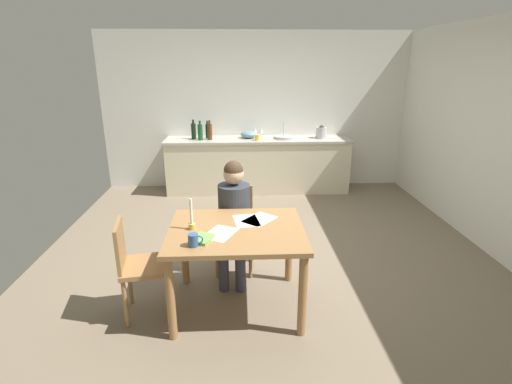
{
  "coord_description": "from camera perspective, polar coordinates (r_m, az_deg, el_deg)",
  "views": [
    {
      "loc": [
        -0.32,
        -4.05,
        2.1
      ],
      "look_at": [
        -0.15,
        -0.38,
        0.85
      ],
      "focal_mm": 26.86,
      "sensor_mm": 36.0,
      "label": 1
    }
  ],
  "objects": [
    {
      "name": "wine_glass_near_sink",
      "position": [
        6.54,
        0.74,
        9.14
      ],
      "size": [
        0.07,
        0.07,
        0.15
      ],
      "color": "silver",
      "rests_on": "kitchen_counter"
    },
    {
      "name": "kitchen_counter",
      "position": [
        6.51,
        0.26,
        4.08
      ],
      "size": [
        3.06,
        0.64,
        0.9
      ],
      "color": "beige",
      "rests_on": "ground"
    },
    {
      "name": "teacup_on_counter",
      "position": [
        6.26,
        0.28,
        8.12
      ],
      "size": [
        0.12,
        0.09,
        0.09
      ],
      "color": "#F2CC4C",
      "rests_on": "kitchen_counter"
    },
    {
      "name": "wine_glass_by_kettle",
      "position": [
        6.54,
        -0.17,
        9.13
      ],
      "size": [
        0.07,
        0.07,
        0.15
      ],
      "color": "silver",
      "rests_on": "kitchen_counter"
    },
    {
      "name": "stovetop_kettle",
      "position": [
        6.53,
        9.69,
        8.77
      ],
      "size": [
        0.18,
        0.18,
        0.22
      ],
      "color": "#B7BABF",
      "rests_on": "kitchen_counter"
    },
    {
      "name": "paper_envelope",
      "position": [
        3.19,
        -5.34,
        -6.15
      ],
      "size": [
        0.32,
        0.36,
        0.0
      ],
      "primitive_type": "cube",
      "rotation": [
        0.0,
        0.0,
        -0.44
      ],
      "color": "white",
      "rests_on": "dining_table"
    },
    {
      "name": "bottle_oil",
      "position": [
        6.45,
        -9.28,
        8.99
      ],
      "size": [
        0.08,
        0.08,
        0.31
      ],
      "color": "black",
      "rests_on": "kitchen_counter"
    },
    {
      "name": "chair_side_empty",
      "position": [
        3.43,
        -17.2,
        -10.18
      ],
      "size": [
        0.46,
        0.46,
        0.87
      ],
      "color": "#9E7042",
      "rests_on": "ground"
    },
    {
      "name": "bottle_sauce",
      "position": [
        6.34,
        -6.9,
        8.93
      ],
      "size": [
        0.08,
        0.08,
        0.31
      ],
      "color": "#593319",
      "rests_on": "kitchen_counter"
    },
    {
      "name": "sink_unit",
      "position": [
        6.45,
        4.33,
        8.18
      ],
      "size": [
        0.36,
        0.36,
        0.24
      ],
      "color": "#B2B7BC",
      "rests_on": "kitchen_counter"
    },
    {
      "name": "person_seated",
      "position": [
        3.82,
        -3.34,
        -3.14
      ],
      "size": [
        0.34,
        0.61,
        1.19
      ],
      "color": "#333842",
      "rests_on": "ground"
    },
    {
      "name": "bottle_vinegar",
      "position": [
        6.33,
        -8.3,
        8.85
      ],
      "size": [
        0.08,
        0.08,
        0.31
      ],
      "color": "#194C23",
      "rests_on": "kitchen_counter"
    },
    {
      "name": "ground_plane",
      "position": [
        4.58,
        1.69,
        -8.8
      ],
      "size": [
        5.2,
        5.2,
        0.04
      ],
      "primitive_type": "cube",
      "color": "#7A6B56"
    },
    {
      "name": "bottle_wine_red",
      "position": [
        6.48,
        -7.25,
        9.03
      ],
      "size": [
        0.06,
        0.06,
        0.29
      ],
      "color": "black",
      "rests_on": "kitchen_counter"
    },
    {
      "name": "book_magazine",
      "position": [
        3.09,
        -8.01,
        -6.89
      ],
      "size": [
        0.21,
        0.23,
        0.02
      ],
      "primitive_type": "cube",
      "rotation": [
        0.0,
        0.0,
        -0.4
      ],
      "color": "#76B350",
      "rests_on": "dining_table"
    },
    {
      "name": "paper_bill",
      "position": [
        3.45,
        0.51,
        -4.09
      ],
      "size": [
        0.35,
        0.36,
        0.0
      ],
      "primitive_type": "cube",
      "rotation": [
        0.0,
        0.0,
        -0.69
      ],
      "color": "white",
      "rests_on": "dining_table"
    },
    {
      "name": "mixing_bowl",
      "position": [
        6.46,
        -1.11,
        8.58
      ],
      "size": [
        0.27,
        0.27,
        0.12
      ],
      "primitive_type": "ellipsoid",
      "color": "#668C99",
      "rests_on": "kitchen_counter"
    },
    {
      "name": "candlestick",
      "position": [
        3.27,
        -9.55,
        -4.24
      ],
      "size": [
        0.06,
        0.06,
        0.27
      ],
      "color": "gold",
      "rests_on": "dining_table"
    },
    {
      "name": "wall_right",
      "position": [
        5.06,
        32.92,
        6.67
      ],
      "size": [
        0.12,
        5.2,
        2.6
      ],
      "primitive_type": "cube",
      "color": "silver",
      "rests_on": "ground"
    },
    {
      "name": "coffee_mug",
      "position": [
        2.99,
        -9.26,
        -7.09
      ],
      "size": [
        0.12,
        0.08,
        0.1
      ],
      "color": "#33598C",
      "rests_on": "dining_table"
    },
    {
      "name": "wall_back",
      "position": [
        6.71,
        0.12,
        11.89
      ],
      "size": [
        5.2,
        0.12,
        2.6
      ],
      "primitive_type": "cube",
      "color": "silver",
      "rests_on": "ground"
    },
    {
      "name": "dining_table",
      "position": [
        3.31,
        -2.92,
        -7.29
      ],
      "size": [
        1.15,
        0.94,
        0.76
      ],
      "color": "#9E7042",
      "rests_on": "ground"
    },
    {
      "name": "paper_letter",
      "position": [
        3.42,
        -1.44,
        -4.29
      ],
      "size": [
        0.25,
        0.33,
        0.0
      ],
      "primitive_type": "cube",
      "rotation": [
        0.0,
        0.0,
        0.16
      ],
      "color": "white",
      "rests_on": "dining_table"
    },
    {
      "name": "chair_at_table",
      "position": [
        4.02,
        -3.15,
        -4.79
      ],
      "size": [
        0.43,
        0.43,
        0.88
      ],
      "color": "#9E7042",
      "rests_on": "ground"
    }
  ]
}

